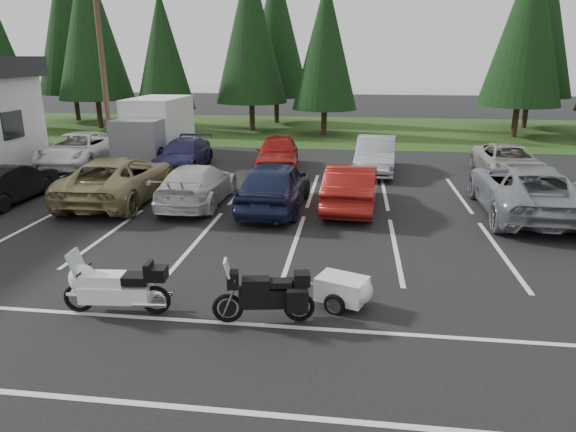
{
  "coord_description": "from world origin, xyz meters",
  "views": [
    {
      "loc": [
        2.0,
        -12.03,
        4.87
      ],
      "look_at": [
        0.51,
        -0.5,
        1.26
      ],
      "focal_mm": 32.0,
      "sensor_mm": 36.0,
      "label": 1
    }
  ],
  "objects_px": {
    "car_near_3": "(197,184)",
    "car_far_0": "(78,149)",
    "car_near_4": "(275,185)",
    "car_far_4": "(508,161)",
    "touring_motorcycle": "(115,282)",
    "car_far_3": "(376,155)",
    "cargo_trailer": "(342,292)",
    "utility_pole": "(102,61)",
    "box_truck": "(152,129)",
    "car_far_1": "(184,154)",
    "car_near_5": "(352,186)",
    "adventure_motorcycle": "(263,291)",
    "car_near_1": "(7,183)",
    "car_near_2": "(119,179)",
    "car_far_2": "(278,153)",
    "car_near_6": "(525,189)"
  },
  "relations": [
    {
      "from": "car_far_2",
      "to": "adventure_motorcycle",
      "type": "xyz_separation_m",
      "value": [
        1.79,
        -13.82,
        -0.12
      ]
    },
    {
      "from": "adventure_motorcycle",
      "to": "touring_motorcycle",
      "type": "bearing_deg",
      "value": 170.92
    },
    {
      "from": "car_far_1",
      "to": "touring_motorcycle",
      "type": "bearing_deg",
      "value": -78.08
    },
    {
      "from": "car_near_1",
      "to": "touring_motorcycle",
      "type": "relative_size",
      "value": 1.75
    },
    {
      "from": "car_near_4",
      "to": "car_far_4",
      "type": "bearing_deg",
      "value": -144.4
    },
    {
      "from": "car_near_2",
      "to": "car_near_6",
      "type": "distance_m",
      "value": 13.61
    },
    {
      "from": "car_far_1",
      "to": "car_far_3",
      "type": "distance_m",
      "value": 8.58
    },
    {
      "from": "adventure_motorcycle",
      "to": "car_near_5",
      "type": "bearing_deg",
      "value": 69.63
    },
    {
      "from": "car_near_3",
      "to": "car_far_3",
      "type": "bearing_deg",
      "value": -136.37
    },
    {
      "from": "touring_motorcycle",
      "to": "car_far_0",
      "type": "bearing_deg",
      "value": 116.53
    },
    {
      "from": "utility_pole",
      "to": "box_truck",
      "type": "distance_m",
      "value": 3.85
    },
    {
      "from": "car_near_3",
      "to": "car_far_3",
      "type": "xyz_separation_m",
      "value": [
        6.24,
        5.92,
        0.08
      ]
    },
    {
      "from": "car_near_2",
      "to": "car_near_5",
      "type": "relative_size",
      "value": 1.24
    },
    {
      "from": "car_near_4",
      "to": "cargo_trailer",
      "type": "distance_m",
      "value": 7.22
    },
    {
      "from": "touring_motorcycle",
      "to": "cargo_trailer",
      "type": "bearing_deg",
      "value": 6.33
    },
    {
      "from": "car_far_0",
      "to": "car_far_3",
      "type": "distance_m",
      "value": 13.76
    },
    {
      "from": "adventure_motorcycle",
      "to": "car_far_4",
      "type": "bearing_deg",
      "value": 49.99
    },
    {
      "from": "touring_motorcycle",
      "to": "car_far_3",
      "type": "bearing_deg",
      "value": 63.8
    },
    {
      "from": "box_truck",
      "to": "cargo_trailer",
      "type": "bearing_deg",
      "value": -56.69
    },
    {
      "from": "car_far_0",
      "to": "car_far_1",
      "type": "xyz_separation_m",
      "value": [
        5.2,
        -0.29,
        -0.07
      ]
    },
    {
      "from": "utility_pole",
      "to": "car_near_6",
      "type": "relative_size",
      "value": 1.5
    },
    {
      "from": "car_near_1",
      "to": "car_near_3",
      "type": "bearing_deg",
      "value": -174.73
    },
    {
      "from": "car_near_3",
      "to": "car_near_6",
      "type": "bearing_deg",
      "value": -179.11
    },
    {
      "from": "car_far_1",
      "to": "box_truck",
      "type": "bearing_deg",
      "value": 133.34
    },
    {
      "from": "car_near_5",
      "to": "cargo_trailer",
      "type": "xyz_separation_m",
      "value": [
        -0.11,
        -7.21,
        -0.43
      ]
    },
    {
      "from": "car_near_4",
      "to": "cargo_trailer",
      "type": "height_order",
      "value": "car_near_4"
    },
    {
      "from": "car_far_4",
      "to": "cargo_trailer",
      "type": "xyz_separation_m",
      "value": [
        -6.59,
        -12.75,
        -0.35
      ]
    },
    {
      "from": "car_near_5",
      "to": "car_far_0",
      "type": "xyz_separation_m",
      "value": [
        -12.79,
        5.66,
        -0.01
      ]
    },
    {
      "from": "car_far_3",
      "to": "cargo_trailer",
      "type": "bearing_deg",
      "value": -90.92
    },
    {
      "from": "car_near_5",
      "to": "car_far_0",
      "type": "relative_size",
      "value": 0.86
    },
    {
      "from": "car_near_3",
      "to": "adventure_motorcycle",
      "type": "distance_m",
      "value": 8.72
    },
    {
      "from": "car_near_3",
      "to": "car_far_0",
      "type": "bearing_deg",
      "value": -37.56
    },
    {
      "from": "car_near_3",
      "to": "car_near_4",
      "type": "xyz_separation_m",
      "value": [
        2.74,
        -0.27,
        0.14
      ]
    },
    {
      "from": "box_truck",
      "to": "adventure_motorcycle",
      "type": "distance_m",
      "value": 17.96
    },
    {
      "from": "car_near_3",
      "to": "box_truck",
      "type": "bearing_deg",
      "value": -59.24
    },
    {
      "from": "utility_pole",
      "to": "car_far_1",
      "type": "bearing_deg",
      "value": -23.82
    },
    {
      "from": "utility_pole",
      "to": "car_far_0",
      "type": "bearing_deg",
      "value": -116.26
    },
    {
      "from": "adventure_motorcycle",
      "to": "cargo_trailer",
      "type": "bearing_deg",
      "value": 20.4
    },
    {
      "from": "car_near_3",
      "to": "car_far_3",
      "type": "distance_m",
      "value": 8.6
    },
    {
      "from": "car_far_0",
      "to": "car_near_3",
      "type": "bearing_deg",
      "value": -42.53
    },
    {
      "from": "car_near_4",
      "to": "car_far_0",
      "type": "relative_size",
      "value": 0.91
    },
    {
      "from": "car_near_4",
      "to": "car_near_6",
      "type": "relative_size",
      "value": 0.81
    },
    {
      "from": "car_near_3",
      "to": "car_far_1",
      "type": "xyz_separation_m",
      "value": [
        -2.33,
        5.52,
        -0.02
      ]
    },
    {
      "from": "car_near_5",
      "to": "touring_motorcycle",
      "type": "height_order",
      "value": "car_near_5"
    },
    {
      "from": "car_near_2",
      "to": "cargo_trailer",
      "type": "distance_m",
      "value": 10.71
    },
    {
      "from": "adventure_motorcycle",
      "to": "car_far_0",
      "type": "bearing_deg",
      "value": 119.95
    },
    {
      "from": "touring_motorcycle",
      "to": "car_near_1",
      "type": "bearing_deg",
      "value": 130.81
    },
    {
      "from": "car_far_4",
      "to": "touring_motorcycle",
      "type": "distance_m",
      "value": 17.49
    },
    {
      "from": "car_near_1",
      "to": "car_far_4",
      "type": "relative_size",
      "value": 0.86
    },
    {
      "from": "box_truck",
      "to": "car_near_1",
      "type": "distance_m",
      "value": 8.86
    }
  ]
}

